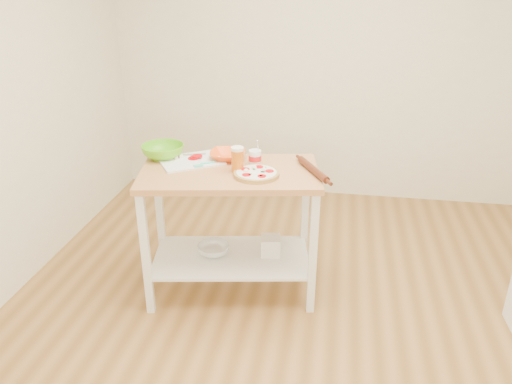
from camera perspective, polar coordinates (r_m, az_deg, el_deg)
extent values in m
cube|color=#A3733C|center=(3.23, 4.76, -16.44)|extent=(4.00, 4.50, 0.02)
cube|color=#EFE8C9|center=(4.77, 7.96, 15.06)|extent=(4.00, 0.02, 2.70)
cube|color=tan|center=(3.22, -3.03, 2.15)|extent=(1.24, 0.82, 0.04)
cube|color=white|center=(3.51, -2.81, -7.45)|extent=(1.15, 0.74, 0.02)
cube|color=white|center=(3.25, -12.48, -7.08)|extent=(0.06, 0.06, 0.86)
cube|color=white|center=(3.71, -10.89, -2.81)|extent=(0.06, 0.06, 0.86)
cube|color=white|center=(3.20, 6.50, -7.15)|extent=(0.06, 0.06, 0.86)
cube|color=white|center=(3.67, 5.59, -2.81)|extent=(0.06, 0.06, 0.86)
cylinder|color=tan|center=(3.12, 0.05, 2.00)|extent=(0.29, 0.29, 0.02)
cylinder|color=tan|center=(3.12, 0.05, 2.21)|extent=(0.29, 0.29, 0.01)
cylinder|color=white|center=(3.12, 0.05, 2.23)|extent=(0.25, 0.25, 0.01)
cylinder|color=#CA0308|center=(3.12, 1.55, 2.40)|extent=(0.05, 0.05, 0.01)
cylinder|color=#CA0308|center=(3.19, 0.37, 2.88)|extent=(0.05, 0.05, 0.01)
cylinder|color=#CA0308|center=(3.15, -1.23, 2.62)|extent=(0.05, 0.05, 0.01)
cylinder|color=#CA0308|center=(3.06, -1.09, 1.97)|extent=(0.05, 0.05, 0.01)
cylinder|color=#CA0308|center=(3.05, 0.67, 1.82)|extent=(0.05, 0.05, 0.01)
sphere|color=white|center=(3.14, 0.95, 2.54)|extent=(0.03, 0.03, 0.03)
sphere|color=white|center=(3.17, -0.21, 2.78)|extent=(0.03, 0.03, 0.03)
sphere|color=white|center=(3.12, -1.13, 2.39)|extent=(0.03, 0.03, 0.03)
plane|color=#155C10|center=(3.11, 0.76, 2.35)|extent=(0.02, 0.02, 0.00)
plane|color=#155C10|center=(3.17, 0.99, 2.82)|extent=(0.03, 0.03, 0.00)
plane|color=#155C10|center=(3.15, -0.24, 2.68)|extent=(0.03, 0.03, 0.00)
plane|color=#155C10|center=(3.12, -1.12, 2.47)|extent=(0.02, 0.02, 0.00)
plane|color=#155C10|center=(3.07, -0.71, 2.05)|extent=(0.03, 0.03, 0.00)
plane|color=#155C10|center=(3.05, 0.57, 1.90)|extent=(0.03, 0.03, 0.00)
plane|color=#155C10|center=(3.11, 0.81, 2.35)|extent=(0.02, 0.02, 0.00)
cube|color=white|center=(3.38, -7.41, 3.54)|extent=(0.50, 0.47, 0.01)
cube|color=#F4EACC|center=(3.41, -9.70, 3.90)|extent=(0.03, 0.03, 0.02)
cube|color=#F4EACC|center=(3.42, -9.13, 3.99)|extent=(0.03, 0.03, 0.02)
cube|color=#F4EACC|center=(3.43, -8.56, 4.08)|extent=(0.03, 0.03, 0.02)
cube|color=#F4EACC|center=(3.44, -9.84, 4.09)|extent=(0.03, 0.03, 0.02)
cube|color=#F4EACC|center=(3.45, -9.28, 4.17)|extent=(0.03, 0.03, 0.02)
cube|color=#F4EACC|center=(3.46, -8.72, 4.26)|extent=(0.03, 0.03, 0.02)
cylinder|color=#CA0308|center=(3.40, -7.20, 3.86)|extent=(0.07, 0.07, 0.01)
cylinder|color=#CA0308|center=(3.40, -6.96, 3.99)|extent=(0.07, 0.07, 0.01)
cylinder|color=#CA0308|center=(3.41, -6.72, 4.12)|extent=(0.07, 0.07, 0.01)
cube|color=#38DAB4|center=(3.27, -6.61, 2.99)|extent=(0.07, 0.06, 0.01)
cylinder|color=#38DAB4|center=(3.30, -5.55, 3.34)|extent=(0.09, 0.06, 0.01)
cube|color=silver|center=(3.47, -7.24, 4.26)|extent=(0.18, 0.08, 0.00)
cube|color=black|center=(3.46, -9.38, 4.12)|extent=(0.10, 0.05, 0.01)
imported|color=#FF5B18|center=(3.39, -3.26, 4.21)|extent=(0.25, 0.25, 0.06)
imported|color=#5CB717|center=(3.48, -10.59, 4.60)|extent=(0.31, 0.31, 0.09)
cylinder|color=#CB600F|center=(3.17, -2.13, 3.56)|extent=(0.08, 0.08, 0.14)
cylinder|color=white|center=(3.14, -2.15, 4.95)|extent=(0.08, 0.08, 0.02)
cylinder|color=white|center=(3.28, -0.12, 3.94)|extent=(0.08, 0.08, 0.10)
cylinder|color=red|center=(3.28, -0.12, 3.94)|extent=(0.08, 0.08, 0.04)
cylinder|color=silver|center=(3.25, 0.23, 5.21)|extent=(0.01, 0.05, 0.10)
cylinder|color=#542413|center=(3.18, 6.54, 2.55)|extent=(0.22, 0.36, 0.04)
imported|color=silver|center=(3.51, -4.88, -6.59)|extent=(0.26, 0.26, 0.07)
cube|color=white|center=(3.49, 1.67, -6.15)|extent=(0.15, 0.15, 0.13)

